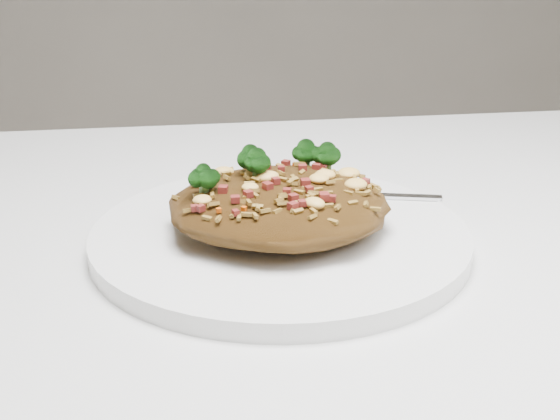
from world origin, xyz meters
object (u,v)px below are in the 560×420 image
object	(u,v)px
dining_table	(353,380)
fried_rice	(280,196)
plate	(280,238)
fork	(351,195)

from	to	relation	value
dining_table	fried_rice	distance (m)	0.15
plate	fried_rice	xyz separation A→B (m)	(-0.00, 0.00, 0.03)
plate	fork	bearing A→B (deg)	40.64
plate	fork	size ratio (longest dim) A/B	1.74
dining_table	fork	size ratio (longest dim) A/B	7.46
dining_table	plate	world-z (taller)	plate
dining_table	fork	bearing A→B (deg)	79.49
plate	fried_rice	distance (m)	0.03
fried_rice	fork	world-z (taller)	fried_rice
fried_rice	fork	size ratio (longest dim) A/B	1.00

